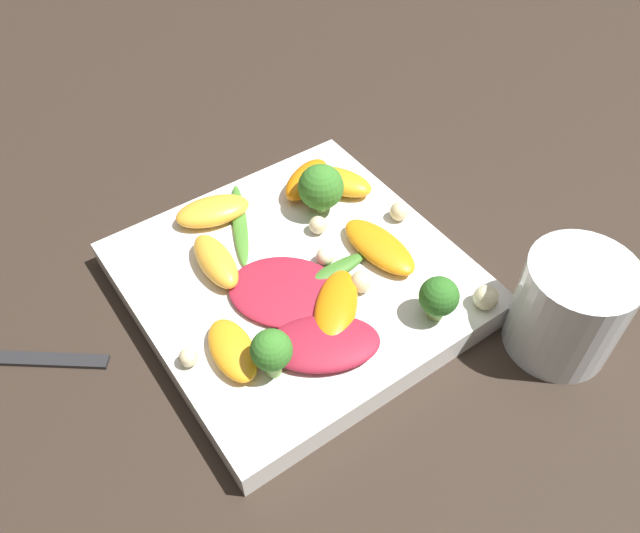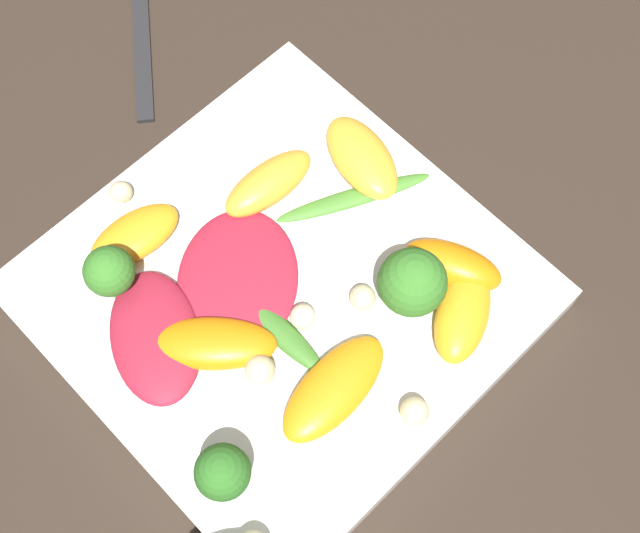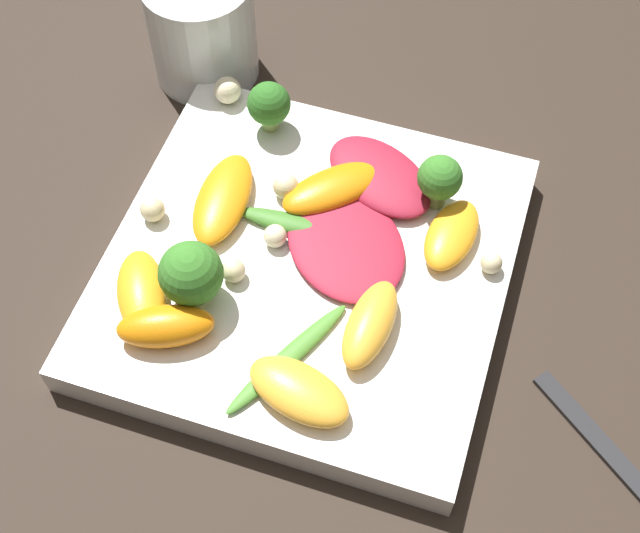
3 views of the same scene
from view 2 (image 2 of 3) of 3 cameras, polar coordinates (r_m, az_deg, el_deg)
ground_plane at (r=0.53m, az=-2.40°, el=-2.32°), size 2.40×2.40×0.00m
plate at (r=0.52m, az=-2.45°, el=-1.85°), size 0.24×0.24×0.02m
radicchio_leaf_0 at (r=0.50m, az=-5.29°, el=-0.86°), size 0.11×0.11×0.01m
radicchio_leaf_1 at (r=0.50m, az=-10.51°, el=-4.46°), size 0.09×0.08×0.01m
orange_segment_0 at (r=0.49m, az=-6.56°, el=-5.31°), size 0.07×0.07×0.02m
orange_segment_1 at (r=0.48m, az=0.88°, el=-7.82°), size 0.04×0.08×0.02m
orange_segment_2 at (r=0.50m, az=9.12°, el=-3.04°), size 0.05×0.07×0.02m
orange_segment_3 at (r=0.50m, az=8.50°, el=0.08°), size 0.06×0.05×0.02m
orange_segment_4 at (r=0.53m, az=2.69°, el=6.99°), size 0.07×0.05×0.02m
orange_segment_5 at (r=0.52m, az=-11.78°, el=1.95°), size 0.04×0.06×0.01m
orange_segment_6 at (r=0.52m, az=-3.32°, el=5.34°), size 0.03×0.06×0.02m
broccoli_floret_0 at (r=0.50m, az=-13.31°, el=-0.38°), size 0.03×0.03×0.04m
broccoli_floret_1 at (r=0.48m, az=5.93°, el=-1.04°), size 0.04×0.04×0.04m
broccoli_floret_2 at (r=0.46m, az=-6.24°, el=-12.98°), size 0.03×0.03×0.04m
arugula_sprig_0 at (r=0.49m, az=-2.74°, el=-4.03°), size 0.07×0.02×0.01m
arugula_sprig_1 at (r=0.53m, az=2.17°, el=4.43°), size 0.05×0.09×0.01m
macadamia_nut_0 at (r=0.50m, az=2.75°, el=-2.02°), size 0.01×0.01×0.01m
macadamia_nut_2 at (r=0.54m, az=-12.63°, el=4.67°), size 0.01×0.01×0.01m
macadamia_nut_3 at (r=0.48m, az=5.85°, el=-9.45°), size 0.02×0.02×0.02m
macadamia_nut_4 at (r=0.48m, az=-3.87°, el=-6.63°), size 0.02×0.02×0.02m
macadamia_nut_5 at (r=0.49m, az=-1.12°, el=-3.24°), size 0.01×0.01×0.01m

